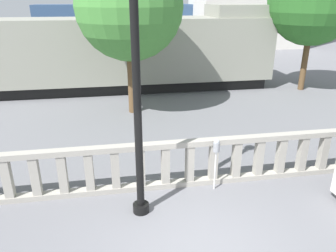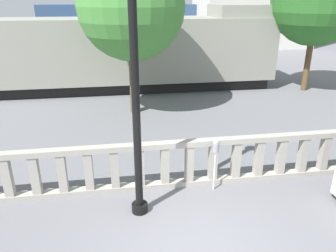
{
  "view_description": "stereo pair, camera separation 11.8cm",
  "coord_description": "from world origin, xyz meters",
  "px_view_note": "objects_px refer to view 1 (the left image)",
  "views": [
    {
      "loc": [
        -1.5,
        -4.71,
        4.53
      ],
      "look_at": [
        -0.07,
        3.44,
        1.27
      ],
      "focal_mm": 35.0,
      "sensor_mm": 36.0,
      "label": 1
    },
    {
      "loc": [
        -1.38,
        -4.73,
        4.53
      ],
      "look_at": [
        -0.07,
        3.44,
        1.27
      ],
      "focal_mm": 35.0,
      "sensor_mm": 36.0,
      "label": 2
    }
  ],
  "objects_px": {
    "tree_left": "(129,6)",
    "tree_right": "(314,0)",
    "train_far": "(134,24)",
    "train_near": "(30,56)",
    "parking_meter": "(216,150)",
    "lamppost": "(136,75)"
  },
  "relations": [
    {
      "from": "parking_meter",
      "to": "train_far",
      "type": "distance_m",
      "value": 27.77
    },
    {
      "from": "lamppost",
      "to": "train_near",
      "type": "bearing_deg",
      "value": 111.92
    },
    {
      "from": "train_near",
      "to": "tree_left",
      "type": "height_order",
      "value": "tree_left"
    },
    {
      "from": "train_near",
      "to": "tree_left",
      "type": "bearing_deg",
      "value": -38.86
    },
    {
      "from": "tree_left",
      "to": "tree_right",
      "type": "distance_m",
      "value": 9.22
    },
    {
      "from": "parking_meter",
      "to": "tree_right",
      "type": "relative_size",
      "value": 0.21
    },
    {
      "from": "train_far",
      "to": "train_near",
      "type": "bearing_deg",
      "value": -109.97
    },
    {
      "from": "lamppost",
      "to": "tree_left",
      "type": "bearing_deg",
      "value": 87.12
    },
    {
      "from": "train_far",
      "to": "tree_right",
      "type": "distance_m",
      "value": 20.72
    },
    {
      "from": "lamppost",
      "to": "tree_right",
      "type": "bearing_deg",
      "value": 44.35
    },
    {
      "from": "train_far",
      "to": "lamppost",
      "type": "bearing_deg",
      "value": -94.15
    },
    {
      "from": "tree_right",
      "to": "parking_meter",
      "type": "bearing_deg",
      "value": -131.1
    },
    {
      "from": "tree_left",
      "to": "tree_right",
      "type": "bearing_deg",
      "value": 13.24
    },
    {
      "from": "tree_left",
      "to": "tree_right",
      "type": "relative_size",
      "value": 0.95
    },
    {
      "from": "lamppost",
      "to": "train_far",
      "type": "relative_size",
      "value": 0.33
    },
    {
      "from": "train_far",
      "to": "parking_meter",
      "type": "bearing_deg",
      "value": -90.3
    },
    {
      "from": "train_near",
      "to": "tree_right",
      "type": "height_order",
      "value": "tree_right"
    },
    {
      "from": "train_near",
      "to": "lamppost",
      "type": "bearing_deg",
      "value": -68.08
    },
    {
      "from": "train_near",
      "to": "train_far",
      "type": "height_order",
      "value": "train_far"
    },
    {
      "from": "lamppost",
      "to": "train_far",
      "type": "bearing_deg",
      "value": 85.85
    },
    {
      "from": "tree_left",
      "to": "lamppost",
      "type": "bearing_deg",
      "value": -92.88
    },
    {
      "from": "lamppost",
      "to": "tree_left",
      "type": "distance_m",
      "value": 7.09
    }
  ]
}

